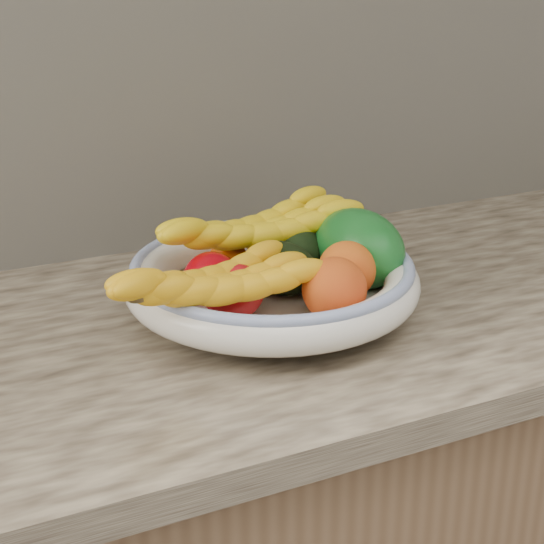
{
  "coord_description": "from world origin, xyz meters",
  "views": [
    {
      "loc": [
        -0.44,
        0.74,
        1.36
      ],
      "look_at": [
        0.0,
        1.66,
        0.96
      ],
      "focal_mm": 55.0,
      "sensor_mm": 36.0,
      "label": 1
    }
  ],
  "objects_px": {
    "banana_bunch_back": "(257,235)",
    "banana_bunch_front": "(215,289)",
    "fruit_bowl": "(272,280)",
    "green_mango": "(358,248)"
  },
  "relations": [
    {
      "from": "banana_bunch_back",
      "to": "banana_bunch_front",
      "type": "distance_m",
      "value": 0.19
    },
    {
      "from": "fruit_bowl",
      "to": "banana_bunch_back",
      "type": "xyz_separation_m",
      "value": [
        0.01,
        0.07,
        0.04
      ]
    },
    {
      "from": "fruit_bowl",
      "to": "banana_bunch_front",
      "type": "distance_m",
      "value": 0.14
    },
    {
      "from": "banana_bunch_back",
      "to": "banana_bunch_front",
      "type": "xyz_separation_m",
      "value": [
        -0.12,
        -0.15,
        -0.01
      ]
    },
    {
      "from": "fruit_bowl",
      "to": "green_mango",
      "type": "distance_m",
      "value": 0.13
    },
    {
      "from": "fruit_bowl",
      "to": "banana_bunch_back",
      "type": "height_order",
      "value": "banana_bunch_back"
    },
    {
      "from": "fruit_bowl",
      "to": "banana_bunch_front",
      "type": "relative_size",
      "value": 1.35
    },
    {
      "from": "fruit_bowl",
      "to": "green_mango",
      "type": "bearing_deg",
      "value": -3.15
    },
    {
      "from": "banana_bunch_front",
      "to": "green_mango",
      "type": "bearing_deg",
      "value": 4.12
    },
    {
      "from": "fruit_bowl",
      "to": "banana_bunch_back",
      "type": "distance_m",
      "value": 0.08
    }
  ]
}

